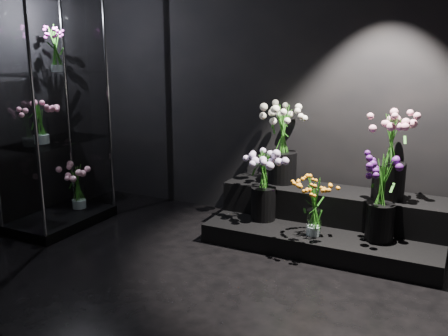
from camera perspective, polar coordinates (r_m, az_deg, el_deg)
The scene contains 12 objects.
floor at distance 3.59m, azimuth -7.64°, elevation -14.81°, with size 4.00×4.00×0.00m, color black.
wall_back at distance 4.94m, azimuth 5.12°, elevation 10.16°, with size 4.00×4.00×0.00m, color black.
display_riser at distance 4.58m, azimuth 11.79°, elevation -5.97°, with size 1.99×0.89×0.44m.
display_case at distance 4.94m, azimuth -18.95°, elevation 5.66°, with size 0.59×0.98×2.15m.
bouquet_orange_bells at distance 4.20m, azimuth 10.31°, elevation -4.17°, with size 0.35×0.35×0.51m.
bouquet_lilac at distance 4.48m, azimuth 4.56°, elevation -1.12°, with size 0.41×0.41×0.66m.
bouquet_purple at distance 4.19m, azimuth 17.60°, elevation -2.91°, with size 0.39×0.39×0.70m.
bouquet_cream_roses at distance 4.70m, azimuth 6.76°, elevation 3.22°, with size 0.49×0.49×0.74m.
bouquet_pink_roses at distance 4.40m, azimuth 18.51°, elevation 1.75°, with size 0.42×0.42×0.72m.
bouquet_case_pink at distance 4.85m, azimuth -20.29°, elevation 5.12°, with size 0.32×0.32×0.40m.
bouquet_case_magenta at distance 4.98m, azimuth -18.71°, elevation 12.79°, with size 0.21×0.21×0.42m.
bouquet_case_base_pink at distance 5.25m, azimuth -16.35°, elevation -1.97°, with size 0.39×0.39×0.44m.
Camera 1 is at (1.81, -2.58, 1.72)m, focal length 40.00 mm.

